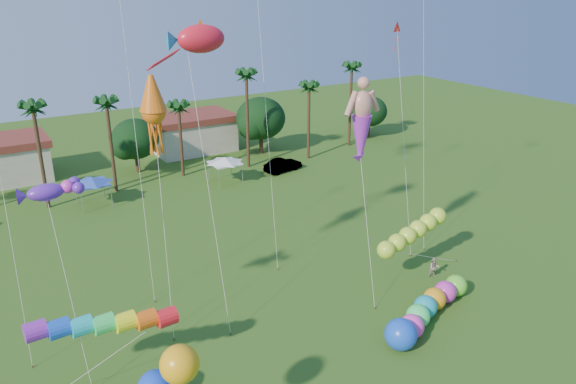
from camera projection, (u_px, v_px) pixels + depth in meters
tree_line at (159, 136)px, 64.84m from camera, size 69.46×8.91×11.00m
buildings_row at (90, 151)px, 67.14m from camera, size 35.00×7.00×4.00m
tent_row at (93, 182)px, 54.58m from camera, size 31.00×4.00×0.60m
car_b at (283, 165)px, 65.87m from camera, size 4.93×2.46×1.55m
spectator_b at (434, 268)px, 42.37m from camera, size 0.99×0.91×1.64m
caterpillar_inflatable at (425, 311)px, 36.80m from camera, size 9.68×4.62×2.01m
rainbow_tube at (133, 328)px, 30.17m from camera, size 8.53×2.25×4.20m
green_worm at (386, 250)px, 40.44m from camera, size 11.13×3.53×3.75m
orange_ball_kite at (180, 364)px, 24.11m from camera, size 2.24×2.24×6.60m
merman_kite at (361, 126)px, 38.89m from camera, size 3.28×5.82×14.56m
fish_kite at (201, 39)px, 34.57m from camera, size 4.88×7.23×18.75m
squid_kite at (154, 112)px, 33.26m from camera, size 1.87×4.03×16.13m
lobster_kite at (46, 192)px, 29.23m from camera, size 3.63×4.36×11.47m
delta_kite_red at (397, 34)px, 42.94m from camera, size 1.10×4.14×18.26m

